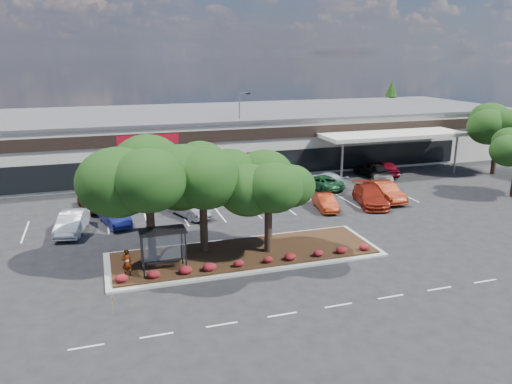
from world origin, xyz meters
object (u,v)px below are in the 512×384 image
object	(u,v)px
light_pole	(241,140)
car_1	(114,215)
survey_stake	(113,302)
car_0	(72,223)

from	to	relation	value
light_pole	car_1	world-z (taller)	light_pole
car_1	survey_stake	bearing A→B (deg)	-106.95
light_pole	survey_stake	xyz separation A→B (m)	(-14.57, -26.76, -3.35)
survey_stake	car_0	world-z (taller)	car_0
survey_stake	car_1	xyz separation A→B (m)	(0.69, 14.49, 0.06)
light_pole	survey_stake	distance (m)	30.65
light_pole	car_1	xyz separation A→B (m)	(-13.89, -12.27, -3.28)
light_pole	car_1	size ratio (longest dim) A/B	2.04
survey_stake	car_1	size ratio (longest dim) A/B	0.23
light_pole	car_1	distance (m)	18.82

